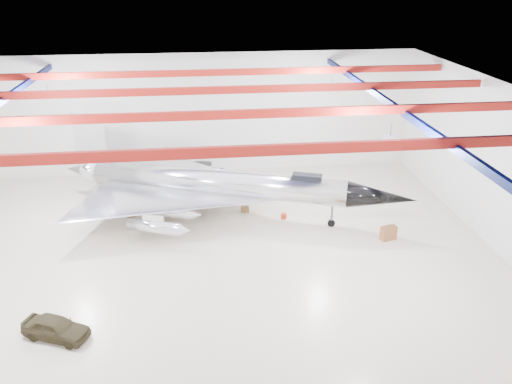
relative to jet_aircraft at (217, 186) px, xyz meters
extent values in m
plane|color=beige|center=(-1.33, -5.55, -2.47)|extent=(40.00, 40.00, 0.00)
plane|color=silver|center=(-1.33, 9.45, 3.03)|extent=(40.00, 0.00, 40.00)
plane|color=silver|center=(18.67, -5.55, 3.03)|extent=(0.00, 30.00, 30.00)
plane|color=#0A0F38|center=(-1.33, -5.55, 8.53)|extent=(40.00, 40.00, 0.00)
cube|color=maroon|center=(-1.33, -14.55, 7.93)|extent=(39.50, 0.25, 0.50)
cube|color=maroon|center=(-1.33, -8.55, 7.93)|extent=(39.50, 0.25, 0.50)
cube|color=maroon|center=(-1.33, -2.55, 7.93)|extent=(39.50, 0.25, 0.50)
cube|color=maroon|center=(-1.33, 3.45, 7.93)|extent=(39.50, 0.25, 0.50)
cube|color=#0C164A|center=(10.67, -5.55, 7.63)|extent=(0.25, 29.50, 0.40)
cube|color=silver|center=(8.67, -11.55, 7.23)|extent=(0.55, 0.55, 0.25)
cube|color=silver|center=(-11.33, 0.45, 7.23)|extent=(0.55, 0.55, 0.25)
cube|color=silver|center=(8.67, 0.45, 7.23)|extent=(0.55, 0.55, 0.25)
cylinder|color=silver|center=(0.05, -0.02, 0.29)|extent=(19.17, 8.45, 1.97)
cone|color=black|center=(11.62, -4.14, 0.29)|extent=(5.29, 3.50, 1.97)
cone|color=silver|center=(-10.59, 3.78, 0.29)|extent=(3.44, 2.84, 1.97)
cube|color=silver|center=(-9.67, 3.45, 2.84)|extent=(2.63, 1.04, 4.42)
cube|color=black|center=(6.53, -2.33, 1.32)|extent=(2.30, 1.47, 0.49)
cylinder|color=silver|center=(-4.54, -4.12, -1.09)|extent=(3.81, 2.09, 0.88)
cylinder|color=silver|center=(-3.72, -1.81, -1.09)|extent=(3.81, 2.09, 0.88)
cylinder|color=silver|center=(-1.74, 3.75, -1.09)|extent=(3.81, 2.09, 0.88)
cylinder|color=silver|center=(-0.91, 6.06, -1.09)|extent=(3.81, 2.09, 0.88)
cylinder|color=#59595B|center=(8.38, -2.99, -1.58)|extent=(0.18, 0.18, 1.77)
cylinder|color=black|center=(8.38, -2.99, -2.19)|extent=(0.59, 0.39, 0.55)
cylinder|color=#59595B|center=(-4.48, -1.01, -1.58)|extent=(0.18, 0.18, 1.77)
cylinder|color=black|center=(-4.48, -1.01, -2.19)|extent=(0.59, 0.39, 0.55)
cylinder|color=#59595B|center=(-2.83, 3.62, -1.58)|extent=(0.18, 0.18, 1.77)
cylinder|color=black|center=(-2.83, 3.62, -2.19)|extent=(0.59, 0.39, 0.55)
imported|color=#322B19|center=(-9.03, -13.31, -1.85)|extent=(3.88, 2.73, 1.23)
cube|color=brown|center=(11.92, -5.35, -1.96)|extent=(1.22, 0.83, 1.02)
cube|color=olive|center=(-6.58, -0.40, -2.26)|extent=(0.70, 0.63, 0.41)
cube|color=#AA2A11|center=(-3.26, 1.88, -2.31)|extent=(0.52, 0.44, 0.32)
cube|color=olive|center=(2.20, 0.21, -2.25)|extent=(0.62, 0.50, 0.43)
cylinder|color=#AA2A11|center=(5.07, -1.29, -2.27)|extent=(0.56, 0.56, 0.39)
cube|color=olive|center=(-4.72, -1.16, -2.29)|extent=(0.61, 0.55, 0.35)
cylinder|color=#59595B|center=(1.76, 2.87, -2.26)|extent=(0.50, 0.50, 0.41)
camera|label=1|loc=(-1.06, -35.13, 15.30)|focal=35.00mm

